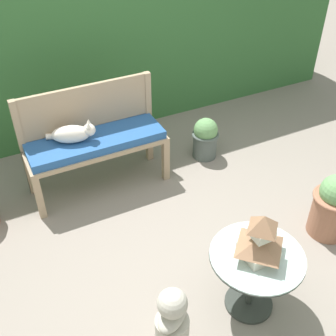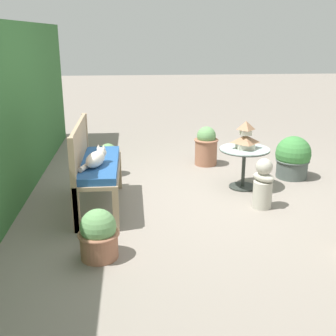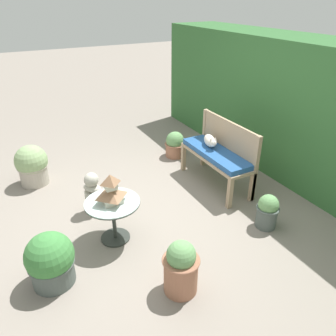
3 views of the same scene
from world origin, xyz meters
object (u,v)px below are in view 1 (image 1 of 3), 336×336
at_px(patio_table, 255,267).
at_px(pagoda_birdhouse, 260,239).
at_px(cat, 73,134).
at_px(garden_bust, 172,324).
at_px(potted_plant_bench_left, 333,206).
at_px(potted_plant_hedge_corner, 205,138).
at_px(garden_bench, 96,145).

bearing_deg(patio_table, pagoda_birdhouse, 0.00).
height_order(cat, garden_bust, cat).
height_order(garden_bust, potted_plant_bench_left, potted_plant_bench_left).
distance_m(garden_bust, potted_plant_bench_left, 1.67).
height_order(cat, potted_plant_hedge_corner, cat).
height_order(patio_table, pagoda_birdhouse, pagoda_birdhouse).
distance_m(garden_bench, cat, 0.25).
xyz_separation_m(garden_bench, potted_plant_bench_left, (1.48, -1.43, -0.18)).
bearing_deg(pagoda_birdhouse, garden_bench, 105.60).
xyz_separation_m(patio_table, pagoda_birdhouse, (0.00, 0.00, 0.26)).
relative_size(cat, garden_bust, 0.71).
bearing_deg(potted_plant_bench_left, patio_table, -163.42).
relative_size(cat, potted_plant_bench_left, 0.71).
bearing_deg(garden_bust, garden_bench, 48.79).
xyz_separation_m(patio_table, potted_plant_bench_left, (1.00, 0.30, -0.12)).
distance_m(pagoda_birdhouse, garden_bust, 0.74).
distance_m(garden_bench, patio_table, 1.80).
relative_size(garden_bench, cat, 3.13).
relative_size(garden_bench, pagoda_birdhouse, 3.68).
height_order(garden_bust, potted_plant_hedge_corner, garden_bust).
distance_m(garden_bust, potted_plant_hedge_corner, 2.17).
bearing_deg(garden_bust, potted_plant_bench_left, -24.26).
xyz_separation_m(garden_bench, patio_table, (0.48, -1.73, -0.06)).
height_order(patio_table, potted_plant_hedge_corner, patio_table).
relative_size(cat, potted_plant_hedge_corner, 0.92).
bearing_deg(potted_plant_bench_left, cat, 139.05).
relative_size(patio_table, pagoda_birdhouse, 1.80).
relative_size(cat, pagoda_birdhouse, 1.18).
bearing_deg(pagoda_birdhouse, patio_table, 180.00).
xyz_separation_m(cat, garden_bust, (0.04, -1.80, -0.35)).
distance_m(patio_table, potted_plant_hedge_corner, 1.83).
xyz_separation_m(garden_bench, garden_bust, (-0.15, -1.78, -0.19)).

